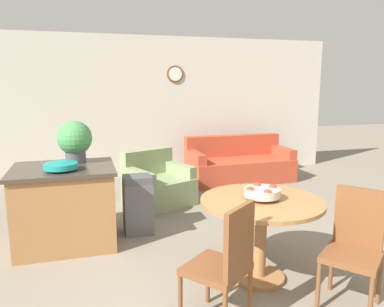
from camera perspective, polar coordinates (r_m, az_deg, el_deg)
name	(u,v)px	position (r m, az deg, el deg)	size (l,w,h in m)	color
wall_back	(138,108)	(7.32, -8.16, 6.95)	(8.00, 0.09, 2.70)	beige
dining_table	(261,218)	(3.51, 10.50, -9.65)	(1.11, 1.11, 0.77)	#9E6B3D
dining_chair_near_left	(225,261)	(2.85, 5.10, -15.96)	(0.59, 0.59, 0.96)	brown
dining_chair_near_right	(355,243)	(3.39, 23.53, -12.43)	(0.59, 0.59, 0.96)	brown
fruit_bowl	(262,192)	(3.43, 10.63, -5.80)	(0.32, 0.32, 0.13)	#B7B29E
kitchen_island	(65,206)	(4.48, -18.73, -7.56)	(1.10, 0.91, 0.90)	#9E6B3D
teal_bowl	(61,166)	(4.18, -19.37, -1.81)	(0.35, 0.35, 0.08)	teal
potted_plant	(75,140)	(4.53, -17.44, 1.99)	(0.40, 0.40, 0.49)	#4C4C51
trash_bin	(138,205)	(4.63, -8.25, -7.73)	(0.34, 0.31, 0.72)	#56565B
couch	(239,165)	(7.13, 7.11, -1.79)	(1.94, 0.94, 0.82)	#B24228
armchair	(157,185)	(5.75, -5.29, -4.85)	(1.10, 1.11, 0.79)	gray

